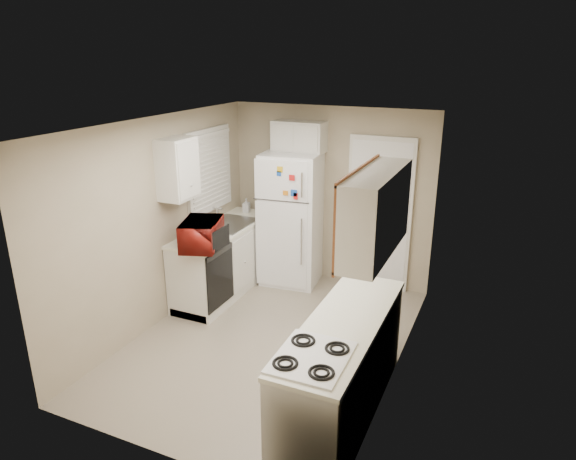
% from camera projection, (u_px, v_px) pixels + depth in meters
% --- Properties ---
extents(floor, '(3.80, 3.80, 0.00)m').
position_uv_depth(floor, '(270.00, 340.00, 5.74)').
color(floor, '#AB9D88').
rests_on(floor, ground).
extents(ceiling, '(3.80, 3.80, 0.00)m').
position_uv_depth(ceiling, '(267.00, 123.00, 4.95)').
color(ceiling, white).
rests_on(ceiling, floor).
extents(wall_left, '(3.80, 3.80, 0.00)m').
position_uv_depth(wall_left, '(159.00, 223.00, 5.89)').
color(wall_left, tan).
rests_on(wall_left, floor).
extents(wall_right, '(3.80, 3.80, 0.00)m').
position_uv_depth(wall_right, '(402.00, 261.00, 4.81)').
color(wall_right, tan).
rests_on(wall_right, floor).
extents(wall_back, '(2.80, 2.80, 0.00)m').
position_uv_depth(wall_back, '(330.00, 196.00, 6.98)').
color(wall_back, tan).
rests_on(wall_back, floor).
extents(wall_front, '(2.80, 2.80, 0.00)m').
position_uv_depth(wall_front, '(153.00, 323.00, 3.71)').
color(wall_front, tan).
rests_on(wall_front, floor).
extents(left_counter, '(0.60, 1.80, 0.90)m').
position_uv_depth(left_counter, '(225.00, 260.00, 6.79)').
color(left_counter, silver).
rests_on(left_counter, floor).
extents(dishwasher, '(0.03, 0.58, 0.72)m').
position_uv_depth(dishwasher, '(220.00, 278.00, 6.15)').
color(dishwasher, black).
rests_on(dishwasher, floor).
extents(sink, '(0.54, 0.74, 0.16)m').
position_uv_depth(sink, '(229.00, 227.00, 6.79)').
color(sink, gray).
rests_on(sink, left_counter).
extents(microwave, '(0.67, 0.51, 0.40)m').
position_uv_depth(microwave, '(202.00, 236.00, 5.91)').
color(microwave, maroon).
rests_on(microwave, left_counter).
extents(soap_bottle, '(0.10, 0.10, 0.20)m').
position_uv_depth(soap_bottle, '(246.00, 205.00, 7.26)').
color(soap_bottle, white).
rests_on(soap_bottle, left_counter).
extents(window_blinds, '(0.10, 0.98, 1.08)m').
position_uv_depth(window_blinds, '(210.00, 170.00, 6.64)').
color(window_blinds, silver).
rests_on(window_blinds, wall_left).
extents(upper_cabinet_left, '(0.30, 0.45, 0.70)m').
position_uv_depth(upper_cabinet_left, '(178.00, 169.00, 5.82)').
color(upper_cabinet_left, silver).
rests_on(upper_cabinet_left, wall_left).
extents(refrigerator, '(0.82, 0.80, 1.81)m').
position_uv_depth(refrigerator, '(292.00, 218.00, 6.99)').
color(refrigerator, white).
rests_on(refrigerator, floor).
extents(cabinet_over_fridge, '(0.70, 0.30, 0.40)m').
position_uv_depth(cabinet_over_fridge, '(299.00, 136.00, 6.75)').
color(cabinet_over_fridge, silver).
rests_on(cabinet_over_fridge, wall_back).
extents(interior_door, '(0.86, 0.06, 2.08)m').
position_uv_depth(interior_door, '(379.00, 215.00, 6.74)').
color(interior_door, white).
rests_on(interior_door, floor).
extents(right_counter, '(0.60, 2.00, 0.90)m').
position_uv_depth(right_counter, '(342.00, 367.00, 4.48)').
color(right_counter, silver).
rests_on(right_counter, floor).
extents(stove, '(0.54, 0.66, 0.79)m').
position_uv_depth(stove, '(311.00, 414.00, 3.98)').
color(stove, white).
rests_on(stove, floor).
extents(upper_cabinet_right, '(0.30, 1.20, 0.70)m').
position_uv_depth(upper_cabinet_right, '(376.00, 212.00, 4.24)').
color(upper_cabinet_right, silver).
rests_on(upper_cabinet_right, wall_right).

